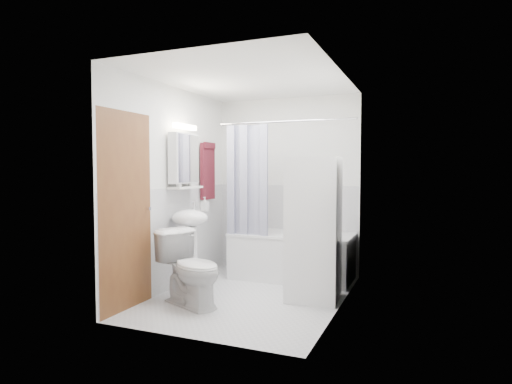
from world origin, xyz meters
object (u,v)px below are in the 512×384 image
at_px(bathtub, 292,254).
at_px(toilet, 191,269).
at_px(sink, 190,230).
at_px(washer_dryer, 314,229).

relative_size(bathtub, toilet, 1.99).
height_order(bathtub, sink, sink).
bearing_deg(bathtub, washer_dryer, -57.34).
bearing_deg(washer_dryer, bathtub, 118.57).
xyz_separation_m(bathtub, sink, (-0.95, -0.94, 0.38)).
height_order(bathtub, washer_dryer, washer_dryer).
bearing_deg(sink, washer_dryer, 7.74).
bearing_deg(washer_dryer, sink, -176.35).
relative_size(sink, washer_dryer, 0.67).
bearing_deg(toilet, bathtub, -1.19).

